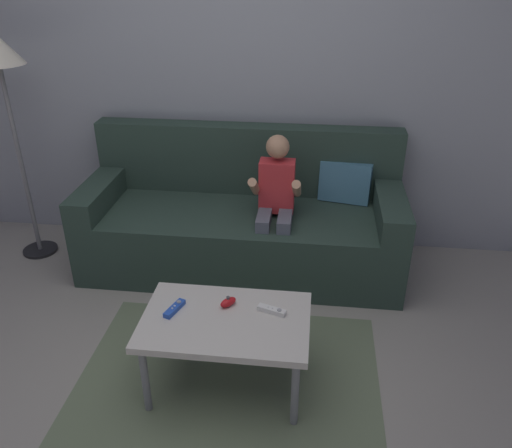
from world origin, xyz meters
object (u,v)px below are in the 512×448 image
(person_seated_on_couch, at_px, (276,203))
(nunchuk_red, at_px, (228,302))
(coffee_table, at_px, (226,326))
(game_remote_blue_far_corner, at_px, (175,308))
(game_remote_white_near_edge, at_px, (272,310))
(couch, at_px, (244,222))

(person_seated_on_couch, bearing_deg, nunchuk_red, -99.62)
(coffee_table, bearing_deg, nunchuk_red, 91.87)
(coffee_table, relative_size, game_remote_blue_far_corner, 5.48)
(nunchuk_red, bearing_deg, person_seated_on_couch, 80.38)
(nunchuk_red, bearing_deg, coffee_table, -88.13)
(coffee_table, height_order, game_remote_blue_far_corner, game_remote_blue_far_corner)
(person_seated_on_couch, height_order, game_remote_white_near_edge, person_seated_on_couch)
(couch, height_order, game_remote_blue_far_corner, couch)
(person_seated_on_couch, relative_size, game_remote_blue_far_corner, 6.66)
(coffee_table, distance_m, game_remote_blue_far_corner, 0.26)
(person_seated_on_couch, relative_size, nunchuk_red, 9.89)
(coffee_table, height_order, nunchuk_red, nunchuk_red)
(person_seated_on_couch, xyz_separation_m, game_remote_blue_far_corner, (-0.40, -0.96, -0.13))
(person_seated_on_couch, bearing_deg, couch, 140.80)
(coffee_table, bearing_deg, person_seated_on_couch, 81.53)
(person_seated_on_couch, distance_m, nunchuk_red, 0.91)
(nunchuk_red, bearing_deg, game_remote_white_near_edge, -7.40)
(game_remote_white_near_edge, xyz_separation_m, game_remote_blue_far_corner, (-0.46, -0.04, 0.00))
(couch, xyz_separation_m, person_seated_on_couch, (0.23, -0.18, 0.24))
(couch, distance_m, game_remote_blue_far_corner, 1.16)
(game_remote_white_near_edge, distance_m, game_remote_blue_far_corner, 0.46)
(coffee_table, height_order, game_remote_white_near_edge, game_remote_white_near_edge)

